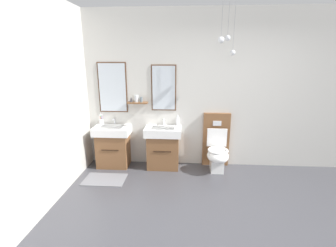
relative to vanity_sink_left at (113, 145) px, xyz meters
The scene contains 11 objects.
ground_plane 2.83m from the vanity_sink_left, 40.79° to the right, with size 6.63×5.46×0.10m, color #3D3D42.
wall_back 2.33m from the vanity_sink_left, ahead, with size 5.43×0.58×2.77m.
wall_left 2.15m from the vanity_sink_left, 106.36° to the right, with size 0.12×4.26×2.77m, color beige.
bath_mat 0.69m from the vanity_sink_left, 90.00° to the right, with size 0.68×0.44×0.01m, color slate.
vanity_sink_left is the anchor object (origin of this frame).
tap_on_left_sink 0.46m from the vanity_sink_left, 90.00° to the left, with size 0.03×0.13×0.11m.
vanity_sink_right 0.93m from the vanity_sink_left, ahead, with size 0.65×0.44×0.76m.
tap_on_right_sink 1.03m from the vanity_sink_left, ahead, with size 0.03×0.13×0.11m.
toilet 1.89m from the vanity_sink_left, ahead, with size 0.48×0.62×1.00m.
toothbrush_cup 0.50m from the vanity_sink_left, 149.72° to the left, with size 0.07×0.07×0.20m.
soap_dispenser 1.27m from the vanity_sink_left, ahead, with size 0.06×0.06×0.19m.
Camera 1 is at (-0.83, -2.26, 1.95)m, focal length 25.66 mm.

